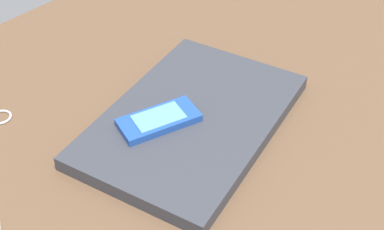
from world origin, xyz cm
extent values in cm
cube|color=brown|center=(0.00, 0.00, 1.50)|extent=(120.00, 80.00, 3.00)
cube|color=#33353D|center=(-5.77, 5.98, 4.09)|extent=(37.29, 28.38, 2.19)
cube|color=#1E479E|center=(-1.26, 3.77, 5.73)|extent=(12.32, 8.75, 1.08)
cube|color=#5993E0|center=(-1.26, 3.77, 6.33)|extent=(7.93, 6.20, 0.14)
torus|color=silver|center=(11.62, -16.49, 3.18)|extent=(3.28, 3.28, 0.36)
camera|label=1|loc=(37.75, 43.93, 53.99)|focal=49.46mm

